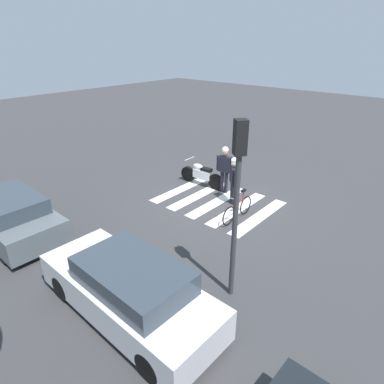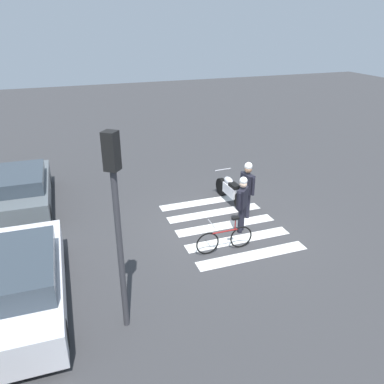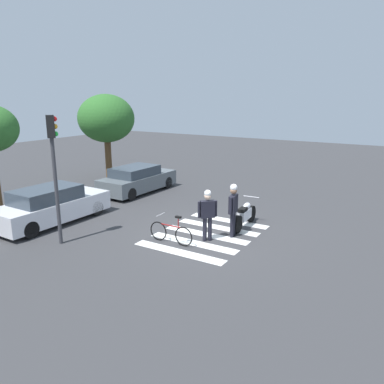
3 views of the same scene
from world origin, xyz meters
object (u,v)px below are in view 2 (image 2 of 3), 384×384
car_white_van (22,282)px  officer_by_motorcycle (247,185)px  police_motorcycle (231,191)px  leaning_bicycle (225,239)px  officer_on_foot (242,201)px  traffic_light_pole (116,204)px  car_grey_coupe (22,190)px

car_white_van → officer_by_motorcycle: bearing=-71.0°
police_motorcycle → car_white_van: (-3.38, 6.57, 0.22)m
officer_by_motorcycle → police_motorcycle: bearing=1.6°
leaning_bicycle → officer_on_foot: 1.40m
leaning_bicycle → traffic_light_pole: bearing=121.4°
police_motorcycle → car_grey_coupe: 7.10m
leaning_bicycle → officer_on_foot: officer_on_foot is taller
officer_by_motorcycle → traffic_light_pole: bearing=127.6°
leaning_bicycle → officer_by_motorcycle: 2.32m
officer_by_motorcycle → car_grey_coupe: size_ratio=0.44×
traffic_light_pole → car_grey_coupe: bearing=18.3°
police_motorcycle → officer_by_motorcycle: size_ratio=1.10×
police_motorcycle → leaning_bicycle: 3.11m
leaning_bicycle → traffic_light_pole: (-1.90, 3.11, 2.45)m
officer_by_motorcycle → car_white_van: officer_by_motorcycle is taller
officer_by_motorcycle → traffic_light_pole: traffic_light_pole is taller
traffic_light_pole → officer_by_motorcycle: bearing=-52.4°
police_motorcycle → officer_by_motorcycle: 1.29m
police_motorcycle → car_grey_coupe: (2.08, 6.79, 0.19)m
car_white_van → traffic_light_pole: (-1.27, -2.01, 2.15)m
officer_by_motorcycle → car_grey_coupe: bearing=64.9°
officer_on_foot → car_grey_coupe: size_ratio=0.41×
police_motorcycle → officer_on_foot: (-1.91, 0.53, 0.56)m
leaning_bicycle → car_grey_coupe: car_grey_coupe is taller
car_white_van → car_grey_coupe: (5.46, 0.22, -0.03)m
car_grey_coupe → leaning_bicycle: bearing=-132.1°
car_grey_coupe → officer_on_foot: bearing=-122.5°
police_motorcycle → leaning_bicycle: (-2.75, 1.45, -0.09)m
police_motorcycle → traffic_light_pole: 6.93m
traffic_light_pole → leaning_bicycle: bearing=-58.6°
officer_on_foot → traffic_light_pole: bearing=124.2°
leaning_bicycle → officer_on_foot: size_ratio=0.94×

